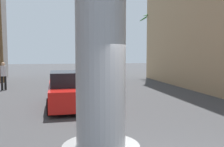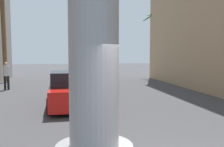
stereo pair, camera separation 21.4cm
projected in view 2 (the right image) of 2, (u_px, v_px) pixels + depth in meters
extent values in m
plane|color=#424244|center=(100.00, 96.00, 13.80)|extent=(89.71, 89.71, 0.00)
cylinder|color=black|center=(52.00, 93.00, 12.85)|extent=(0.23, 0.64, 0.64)
cylinder|color=black|center=(87.00, 92.00, 13.22)|extent=(0.23, 0.64, 0.64)
cylinder|color=black|center=(50.00, 107.00, 9.56)|extent=(0.23, 0.64, 0.64)
cylinder|color=black|center=(96.00, 105.00, 9.92)|extent=(0.23, 0.64, 0.64)
cube|color=red|center=(71.00, 93.00, 11.37)|extent=(2.00, 4.86, 0.80)
cube|color=black|center=(71.00, 78.00, 10.96)|extent=(1.79, 2.06, 0.60)
cylinder|color=brown|center=(3.00, 28.00, 19.86)|extent=(0.41, 0.46, 8.83)
cylinder|color=brown|center=(157.00, 46.00, 24.51)|extent=(0.34, 0.57, 6.23)
ellipsoid|color=#29692D|center=(166.00, 15.00, 24.53)|extent=(1.62, 0.55, 0.57)
ellipsoid|color=#22662D|center=(160.00, 17.00, 25.04)|extent=(1.13, 1.46, 0.82)
ellipsoid|color=#31662D|center=(154.00, 16.00, 25.06)|extent=(0.58, 1.63, 0.54)
ellipsoid|color=#2F752D|center=(150.00, 17.00, 24.57)|extent=(1.45, 1.05, 0.91)
ellipsoid|color=#30662D|center=(152.00, 14.00, 23.80)|extent=(1.59, 1.04, 0.55)
ellipsoid|color=#2B742D|center=(161.00, 15.00, 23.50)|extent=(0.44, 1.48, 0.93)
ellipsoid|color=#327A2D|center=(166.00, 15.00, 23.81)|extent=(1.30, 1.38, 0.75)
cylinder|color=black|center=(5.00, 83.00, 16.09)|extent=(0.14, 0.14, 0.90)
cylinder|color=black|center=(8.00, 83.00, 16.15)|extent=(0.14, 0.14, 0.90)
cylinder|color=silver|center=(6.00, 71.00, 16.06)|extent=(0.38, 0.38, 0.67)
sphere|color=tan|center=(6.00, 64.00, 16.02)|extent=(0.22, 0.22, 0.22)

